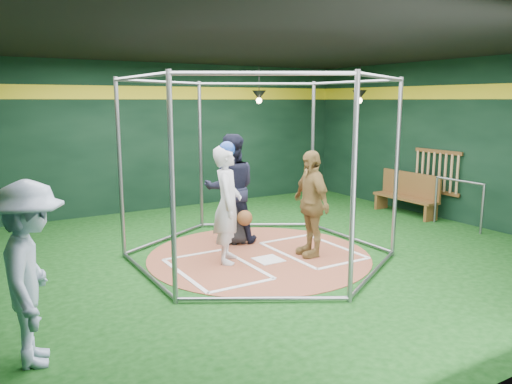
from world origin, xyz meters
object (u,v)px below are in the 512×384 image
umpire (231,189)px  dugout_bench (408,193)px  batter_figure (227,203)px  visitor_leopard (311,203)px

umpire → dugout_bench: 4.66m
batter_figure → umpire: bearing=59.2°
batter_figure → dugout_bench: batter_figure is taller
batter_figure → visitor_leopard: size_ratio=1.10×
visitor_leopard → umpire: (-0.77, 1.42, 0.11)m
visitor_leopard → dugout_bench: visitor_leopard is taller
visitor_leopard → umpire: 1.62m
visitor_leopard → batter_figure: bearing=-98.4°
umpire → dugout_bench: size_ratio=1.20×
visitor_leopard → umpire: size_ratio=0.89×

